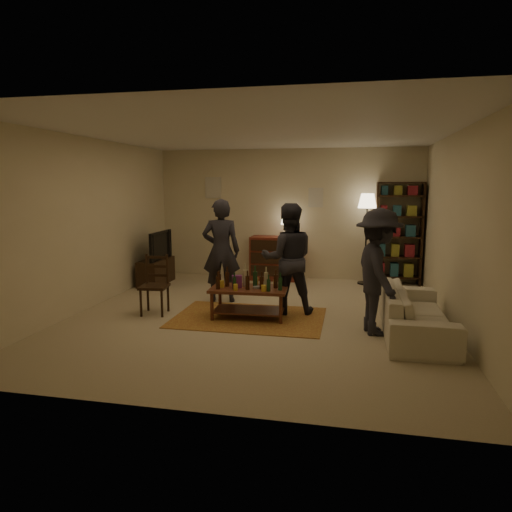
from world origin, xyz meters
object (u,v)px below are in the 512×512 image
(coffee_table, at_px, (249,291))
(person_left, at_px, (221,251))
(dining_chair, at_px, (155,282))
(floor_lamp, at_px, (367,207))
(tv_stand, at_px, (156,265))
(dresser, at_px, (275,257))
(person_by_sofa, at_px, (378,272))
(person_right, at_px, (288,259))
(bookshelf, at_px, (398,232))
(sofa, at_px, (415,312))

(coffee_table, height_order, person_left, person_left)
(dining_chair, bearing_deg, floor_lamp, 34.79)
(tv_stand, height_order, person_left, person_left)
(dresser, bearing_deg, dining_chair, -115.83)
(dining_chair, relative_size, dresser, 0.68)
(tv_stand, distance_m, person_by_sofa, 4.74)
(person_by_sofa, bearing_deg, coffee_table, 65.83)
(coffee_table, bearing_deg, dresser, 91.55)
(floor_lamp, height_order, person_by_sofa, floor_lamp)
(person_left, bearing_deg, coffee_table, 116.22)
(floor_lamp, bearing_deg, dining_chair, -138.86)
(person_left, xyz_separation_m, person_by_sofa, (2.49, -1.21, -0.03))
(tv_stand, distance_m, person_left, 2.02)
(dining_chair, xyz_separation_m, person_right, (1.99, 0.43, 0.36))
(dining_chair, relative_size, tv_stand, 0.87)
(dresser, xyz_separation_m, person_left, (-0.60, -1.97, 0.39))
(tv_stand, distance_m, bookshelf, 4.84)
(coffee_table, height_order, floor_lamp, floor_lamp)
(person_by_sofa, bearing_deg, tv_stand, 47.75)
(floor_lamp, bearing_deg, sofa, -79.40)
(person_right, bearing_deg, dresser, -89.84)
(coffee_table, xyz_separation_m, dining_chair, (-1.47, -0.03, 0.07))
(sofa, relative_size, person_by_sofa, 1.25)
(coffee_table, height_order, bookshelf, bookshelf)
(person_right, bearing_deg, person_left, -35.11)
(bookshelf, bearing_deg, coffee_table, -129.10)
(floor_lamp, height_order, person_left, floor_lamp)
(bookshelf, relative_size, floor_lamp, 1.12)
(tv_stand, relative_size, person_by_sofa, 0.63)
(tv_stand, relative_size, person_left, 0.61)
(floor_lamp, distance_m, person_right, 2.75)
(tv_stand, bearing_deg, bookshelf, 11.80)
(coffee_table, distance_m, person_by_sofa, 1.89)
(dresser, xyz_separation_m, person_by_sofa, (1.89, -3.18, 0.36))
(tv_stand, relative_size, bookshelf, 0.52)
(dresser, distance_m, person_left, 2.09)
(dining_chair, height_order, floor_lamp, floor_lamp)
(coffee_table, distance_m, person_right, 0.79)
(coffee_table, relative_size, dresser, 0.84)
(person_left, bearing_deg, bookshelf, -157.56)
(tv_stand, bearing_deg, dining_chair, -66.16)
(dresser, bearing_deg, coffee_table, -88.45)
(tv_stand, xyz_separation_m, bookshelf, (4.69, 0.98, 0.65))
(tv_stand, xyz_separation_m, person_right, (2.85, -1.52, 0.46))
(coffee_table, distance_m, dresser, 2.84)
(sofa, height_order, person_left, person_left)
(person_left, bearing_deg, sofa, 147.60)
(floor_lamp, bearing_deg, person_left, -141.79)
(person_left, bearing_deg, person_by_sofa, 142.66)
(coffee_table, height_order, person_by_sofa, person_by_sofa)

